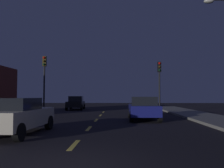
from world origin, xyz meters
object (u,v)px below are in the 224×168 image
object	(u,v)px
traffic_signal_right	(159,77)
car_adjacent_lane	(16,116)
car_stopped_ahead	(143,108)
car_oncoming_far	(76,103)
traffic_signal_left	(44,73)

from	to	relation	value
traffic_signal_right	car_adjacent_lane	distance (m)	13.95
car_stopped_ahead	car_oncoming_far	bearing A→B (deg)	119.71
traffic_signal_left	traffic_signal_right	bearing A→B (deg)	-0.01
car_adjacent_lane	traffic_signal_left	bearing A→B (deg)	102.16
car_oncoming_far	car_adjacent_lane	bearing A→B (deg)	-87.88
traffic_signal_right	car_stopped_ahead	size ratio (longest dim) A/B	1.12
traffic_signal_right	car_adjacent_lane	bearing A→B (deg)	-124.60
car_adjacent_lane	car_stopped_ahead	bearing A→B (deg)	45.73
car_adjacent_lane	car_oncoming_far	xyz separation A→B (m)	(-0.64, 17.23, 0.00)
car_stopped_ahead	car_oncoming_far	xyz separation A→B (m)	(-6.44, 11.28, 0.00)
car_oncoming_far	car_stopped_ahead	bearing A→B (deg)	-60.29
traffic_signal_left	car_stopped_ahead	size ratio (longest dim) A/B	1.25
car_adjacent_lane	car_oncoming_far	bearing A→B (deg)	92.12
car_adjacent_lane	car_oncoming_far	distance (m)	17.24
traffic_signal_right	car_stopped_ahead	distance (m)	6.22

